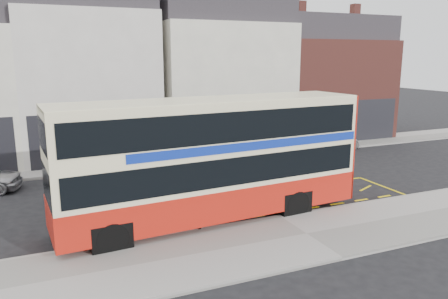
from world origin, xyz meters
name	(u,v)px	position (x,y,z in m)	size (l,w,h in m)	color
ground	(275,216)	(0.00, 0.00, 0.00)	(120.00, 120.00, 0.00)	black
pavement	(307,235)	(0.00, -2.30, 0.07)	(40.00, 4.00, 0.15)	gray
kerb	(279,217)	(0.00, -0.38, 0.07)	(40.00, 0.15, 0.15)	gray
far_pavement	(189,157)	(0.00, 11.00, 0.07)	(50.00, 3.00, 0.15)	gray
road_markings	(257,204)	(0.00, 1.60, 0.01)	(14.00, 3.40, 0.01)	yellow
terrace_left	(87,73)	(-5.50, 14.99, 5.32)	(8.00, 8.01, 11.80)	silver
terrace_green_shop	(216,74)	(3.50, 14.99, 5.07)	(9.00, 8.01, 11.30)	#BCB9AA
terrace_right	(320,79)	(12.50, 14.99, 4.57)	(9.00, 8.01, 10.30)	brown
double_decker_bus	(213,158)	(-2.44, 0.60, 2.52)	(12.18, 3.67, 4.80)	beige
bus_stop_post	(200,179)	(-3.33, -0.39, 2.03)	(0.79, 0.14, 3.15)	black
car_grey	(170,156)	(-1.73, 9.19, 0.69)	(1.47, 4.21, 1.39)	#3C3F43
car_white	(331,141)	(9.86, 9.67, 0.64)	(1.79, 4.41, 1.28)	silver
street_tree_right	(296,104)	(7.98, 11.35, 3.10)	(2.11, 2.11, 4.55)	black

